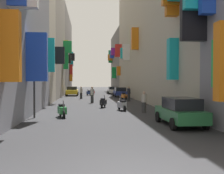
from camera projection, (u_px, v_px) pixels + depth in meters
ground_plane at (96, 98)px, 35.95m from camera, size 140.00×140.00×0.00m
building_left_mid_b at (25, 13)px, 28.05m from camera, size 7.29×5.38×19.60m
building_left_mid_c at (40, 35)px, 37.51m from camera, size 7.35×13.60×18.34m
building_left_far at (55, 54)px, 54.56m from camera, size 7.12×20.65×16.37m
building_right_mid_b at (155, 26)px, 34.75m from camera, size 7.19×30.06×19.61m
building_right_far at (128, 63)px, 58.18m from camera, size 7.10×16.61×13.17m
parked_car_green at (180, 111)px, 13.63m from camera, size 1.83×3.93×1.49m
parked_car_blue at (120, 92)px, 39.02m from camera, size 1.89×4.03×1.44m
parked_car_yellow at (72, 91)px, 42.19m from camera, size 2.00×4.16×1.49m
parked_car_white at (113, 90)px, 47.75m from camera, size 2.00×4.01×1.36m
scooter_red at (93, 92)px, 45.09m from camera, size 0.72×1.78×1.13m
scooter_silver at (122, 105)px, 20.69m from camera, size 0.64×1.93×1.13m
scooter_green at (62, 110)px, 16.83m from camera, size 0.70×1.75×1.13m
scooter_orange at (124, 96)px, 33.14m from camera, size 0.65×1.92×1.13m
scooter_black at (103, 102)px, 23.08m from camera, size 0.71×1.81×1.13m
scooter_blue at (89, 93)px, 42.68m from camera, size 0.79×1.71×1.13m
pedestrian_crossing at (144, 102)px, 19.36m from camera, size 0.52×0.52×1.60m
pedestrian_near_left at (129, 94)px, 30.51m from camera, size 0.52×0.52×1.73m
pedestrian_near_right at (81, 93)px, 34.72m from camera, size 0.53×0.53×1.67m
pedestrian_mid_street at (92, 95)px, 27.93m from camera, size 0.54×0.54×1.80m
traffic_light_near_corner at (34, 70)px, 16.46m from camera, size 0.26×0.34×4.53m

